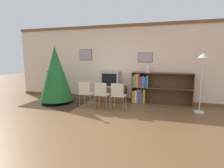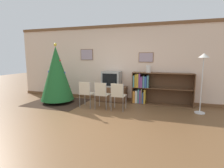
# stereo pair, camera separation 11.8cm
# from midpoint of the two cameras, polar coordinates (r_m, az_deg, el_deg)

# --- Properties ---
(ground_plane) EXTENTS (24.00, 24.00, 0.00)m
(ground_plane) POSITION_cam_midpoint_polar(r_m,az_deg,el_deg) (4.26, -9.36, -12.89)
(ground_plane) COLOR brown
(wall_back) EXTENTS (8.09, 0.11, 2.70)m
(wall_back) POSITION_cam_midpoint_polar(r_m,az_deg,el_deg) (6.40, 0.50, 6.84)
(wall_back) COLOR beige
(wall_back) RESTS_ON ground_plane
(area_rug) EXTENTS (1.87, 1.64, 0.01)m
(area_rug) POSITION_cam_midpoint_polar(r_m,az_deg,el_deg) (6.40, -17.99, -5.81)
(area_rug) COLOR #332319
(area_rug) RESTS_ON ground_plane
(christmas_tree) EXTENTS (1.11, 1.11, 2.02)m
(christmas_tree) POSITION_cam_midpoint_polar(r_m,az_deg,el_deg) (6.23, -18.42, 3.21)
(christmas_tree) COLOR maroon
(christmas_tree) RESTS_ON area_rug
(tv_console) EXTENTS (1.05, 0.48, 0.53)m
(tv_console) POSITION_cam_midpoint_polar(r_m,az_deg,el_deg) (6.25, -0.84, -3.22)
(tv_console) COLOR #4C311E
(tv_console) RESTS_ON ground_plane
(television) EXTENTS (0.63, 0.47, 0.54)m
(television) POSITION_cam_midpoint_polar(r_m,az_deg,el_deg) (6.16, -0.86, 1.65)
(television) COLOR #9E9E99
(television) RESTS_ON tv_console
(folding_chair_left) EXTENTS (0.40, 0.40, 0.82)m
(folding_chair_left) POSITION_cam_midpoint_polar(r_m,az_deg,el_deg) (5.48, -9.14, -2.86)
(folding_chair_left) COLOR beige
(folding_chair_left) RESTS_ON ground_plane
(folding_chair_center) EXTENTS (0.40, 0.40, 0.82)m
(folding_chair_center) POSITION_cam_midpoint_polar(r_m,az_deg,el_deg) (5.28, -4.08, -3.21)
(folding_chair_center) COLOR beige
(folding_chair_center) RESTS_ON ground_plane
(folding_chair_right) EXTENTS (0.40, 0.40, 0.82)m
(folding_chair_right) POSITION_cam_midpoint_polar(r_m,az_deg,el_deg) (5.12, 1.33, -3.55)
(folding_chair_right) COLOR beige
(folding_chair_right) RESTS_ON ground_plane
(bookshelf) EXTENTS (1.95, 0.36, 1.06)m
(bookshelf) POSITION_cam_midpoint_polar(r_m,az_deg,el_deg) (6.02, 11.71, -1.38)
(bookshelf) COLOR brown
(bookshelf) RESTS_ON ground_plane
(vase) EXTENTS (0.15, 0.15, 0.23)m
(vase) POSITION_cam_midpoint_polar(r_m,az_deg,el_deg) (5.93, 11.08, 4.87)
(vase) COLOR silver
(vase) RESTS_ON bookshelf
(standing_lamp) EXTENTS (0.28, 0.28, 1.67)m
(standing_lamp) POSITION_cam_midpoint_polar(r_m,az_deg,el_deg) (5.39, 26.86, 4.83)
(standing_lamp) COLOR silver
(standing_lamp) RESTS_ON ground_plane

